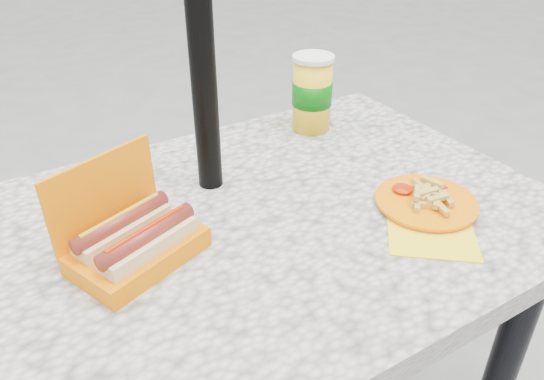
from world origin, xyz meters
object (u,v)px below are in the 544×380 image
hotdog_box (134,240)px  fries_plate (426,203)px  soda_cup (312,93)px

hotdog_box → fries_plate: (0.54, -0.15, -0.03)m
hotdog_box → soda_cup: (0.55, 0.27, 0.06)m
hotdog_box → soda_cup: size_ratio=1.32×
fries_plate → soda_cup: bearing=87.7°
fries_plate → soda_cup: size_ratio=1.49×
fries_plate → hotdog_box: bearing=164.9°
fries_plate → soda_cup: soda_cup is taller
soda_cup → fries_plate: bearing=-92.3°
soda_cup → hotdog_box: bearing=-153.8°
fries_plate → soda_cup: (0.02, 0.42, 0.08)m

